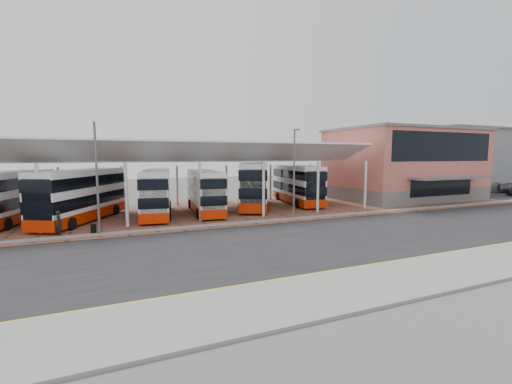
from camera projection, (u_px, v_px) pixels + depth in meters
ground at (313, 236)px, 24.42m from camera, size 140.00×140.00×0.00m
road at (320, 239)px, 23.51m from camera, size 120.00×14.00×0.02m
forecourt at (263, 209)px, 37.08m from camera, size 72.00×16.00×0.06m
sidewalk at (416, 276)px, 16.19m from camera, size 120.00×4.00×0.14m
north_kerb at (274, 220)px, 30.08m from camera, size 120.00×0.80×0.14m
yellow_line_near at (385, 264)px, 18.02m from camera, size 120.00×0.12×0.01m
yellow_line_far at (381, 263)px, 18.29m from camera, size 120.00×0.12×0.01m
canopy at (187, 155)px, 34.20m from camera, size 37.00×11.63×7.07m
terminal at (403, 164)px, 45.67m from camera, size 18.40×14.40×9.25m
warehouse at (460, 159)px, 64.62m from camera, size 30.50×20.50×10.25m
lamp_west at (97, 175)px, 24.21m from camera, size 0.16×0.90×8.07m
lamp_east at (294, 171)px, 30.48m from camera, size 0.16×0.90×8.07m
bus_0 at (13, 197)px, 29.16m from camera, size 5.09×10.89×4.38m
bus_1 at (81, 196)px, 29.56m from camera, size 7.30×10.79×4.49m
bus_2 at (156, 193)px, 32.47m from camera, size 4.09×10.73×4.32m
bus_3 at (205, 192)px, 34.22m from camera, size 3.34×10.33×4.18m
bus_4 at (254, 185)px, 38.03m from camera, size 7.24×12.00×4.90m
bus_5 at (297, 185)px, 40.85m from camera, size 4.19×11.25×4.53m
pedestrian at (59, 223)px, 24.22m from camera, size 0.65×0.78×1.82m
suitcase at (94, 229)px, 25.14m from camera, size 0.38×0.27×0.65m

